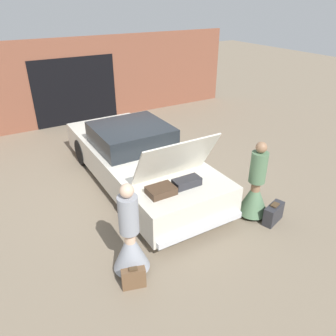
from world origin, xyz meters
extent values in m
plane|color=#7F705B|center=(0.00, 0.00, 0.00)|extent=(40.00, 40.00, 0.00)
cube|color=brown|center=(0.00, 4.80, 1.40)|extent=(12.00, 0.12, 2.80)
cube|color=black|center=(0.00, 4.72, 1.10)|extent=(2.80, 0.02, 2.20)
cube|color=silver|center=(0.00, 0.00, 0.50)|extent=(1.90, 5.04, 0.64)
cube|color=#1E2328|center=(0.00, 0.30, 1.06)|extent=(1.67, 1.61, 0.48)
cylinder|color=black|center=(-0.88, 1.56, 0.33)|extent=(0.18, 0.67, 0.67)
cylinder|color=black|center=(0.88, 1.56, 0.33)|extent=(0.18, 0.67, 0.67)
cylinder|color=black|center=(-0.88, -1.51, 0.33)|extent=(0.18, 0.67, 0.67)
cylinder|color=black|center=(0.88, -1.51, 0.33)|extent=(0.18, 0.67, 0.67)
cube|color=silver|center=(0.00, -2.56, 0.28)|extent=(1.81, 0.10, 0.12)
cube|color=silver|center=(0.00, -1.66, 1.28)|extent=(1.62, 0.58, 0.92)
cube|color=#473323|center=(-0.46, -1.93, 0.89)|extent=(0.49, 0.36, 0.14)
cube|color=#2D2D33|center=(0.08, -1.93, 0.90)|extent=(0.53, 0.26, 0.15)
cylinder|color=beige|center=(-1.38, -2.56, 0.39)|extent=(0.17, 0.17, 0.79)
cone|color=#9399A3|center=(-1.38, -2.56, 0.43)|extent=(0.59, 0.59, 0.71)
cylinder|color=#9399A3|center=(-1.38, -2.56, 1.10)|extent=(0.31, 0.31, 0.62)
sphere|color=beige|center=(-1.38, -2.56, 1.52)|extent=(0.21, 0.21, 0.21)
cylinder|color=#997051|center=(1.38, -2.43, 0.39)|extent=(0.18, 0.18, 0.78)
cone|color=#567A56|center=(1.38, -2.43, 0.43)|extent=(0.60, 0.60, 0.70)
cylinder|color=#567A56|center=(1.38, -2.43, 1.09)|extent=(0.32, 0.32, 0.62)
sphere|color=#997051|center=(1.38, -2.43, 1.51)|extent=(0.21, 0.21, 0.21)
cube|color=brown|center=(-1.50, -2.90, 0.17)|extent=(0.39, 0.22, 0.35)
cube|color=#4C3823|center=(-1.50, -2.90, 0.37)|extent=(0.14, 0.11, 0.02)
cube|color=#2D2D33|center=(1.56, -2.81, 0.19)|extent=(0.54, 0.34, 0.38)
cube|color=#4C3823|center=(1.56, -2.81, 0.40)|extent=(0.21, 0.17, 0.02)
camera|label=1|loc=(-2.88, -6.26, 3.99)|focal=35.00mm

